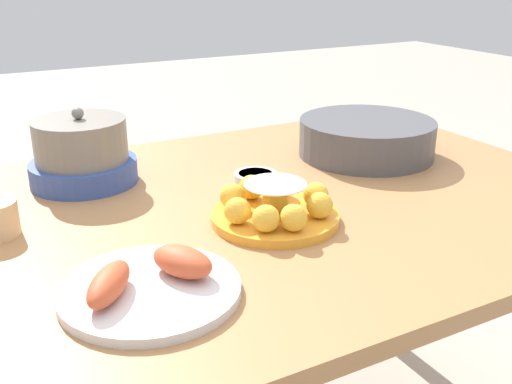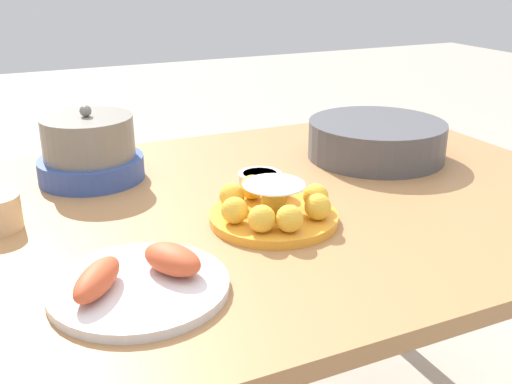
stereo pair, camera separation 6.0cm
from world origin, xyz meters
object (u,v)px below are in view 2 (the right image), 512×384
object	(u,v)px
warming_pot	(90,150)
serving_bowl	(376,138)
seafood_platter	(139,281)
dining_table	(240,245)
sauce_bowl	(260,178)
cake_plate	(273,207)

from	to	relation	value
warming_pot	serving_bowl	bearing A→B (deg)	-11.79
warming_pot	seafood_platter	bearing A→B (deg)	-93.14
dining_table	sauce_bowl	world-z (taller)	sauce_bowl
dining_table	seafood_platter	world-z (taller)	seafood_platter
dining_table	warming_pot	xyz separation A→B (m)	(-0.22, 0.26, 0.15)
dining_table	warming_pot	size ratio (longest dim) A/B	6.70
cake_plate	sauce_bowl	size ratio (longest dim) A/B	2.53
cake_plate	sauce_bowl	world-z (taller)	cake_plate
dining_table	warming_pot	world-z (taller)	warming_pot
serving_bowl	sauce_bowl	world-z (taller)	serving_bowl
serving_bowl	cake_plate	bearing A→B (deg)	-148.89
dining_table	serving_bowl	distance (m)	0.44
warming_pot	sauce_bowl	bearing A→B (deg)	-29.38
serving_bowl	seafood_platter	size ratio (longest dim) A/B	1.24
serving_bowl	warming_pot	size ratio (longest dim) A/B	1.44
cake_plate	warming_pot	size ratio (longest dim) A/B	1.04
sauce_bowl	warming_pot	size ratio (longest dim) A/B	0.41
dining_table	serving_bowl	size ratio (longest dim) A/B	4.66
sauce_bowl	warming_pot	world-z (taller)	warming_pot
dining_table	warming_pot	bearing A→B (deg)	131.07
seafood_platter	warming_pot	distance (m)	0.49
cake_plate	warming_pot	world-z (taller)	warming_pot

